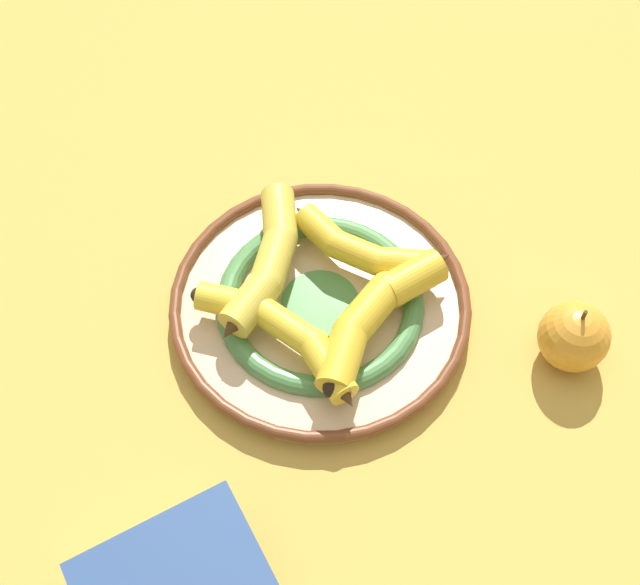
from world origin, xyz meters
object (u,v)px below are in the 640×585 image
object	(u,v)px
banana_a	(356,247)
banana_b	(377,311)
apple	(574,337)
banana_c	(283,333)
banana_d	(267,262)
decorative_bowl	(320,303)

from	to	relation	value
banana_a	banana_b	bearing A→B (deg)	-49.49
banana_b	apple	distance (m)	0.20
banana_b	banana_c	xyz separation A→B (m)	(0.01, -0.10, -0.00)
banana_a	banana_c	xyz separation A→B (m)	(0.10, -0.09, -0.00)
banana_d	apple	bearing A→B (deg)	-91.34
banana_b	apple	world-z (taller)	apple
decorative_bowl	banana_c	xyz separation A→B (m)	(0.05, -0.04, 0.03)
decorative_bowl	banana_d	distance (m)	0.07
decorative_bowl	banana_a	distance (m)	0.07
banana_a	banana_d	xyz separation A→B (m)	(0.01, -0.10, 0.00)
decorative_bowl	apple	xyz separation A→B (m)	(0.08, 0.25, 0.02)
banana_d	apple	world-z (taller)	apple
banana_b	apple	xyz separation A→B (m)	(0.04, 0.20, -0.01)
banana_c	apple	world-z (taller)	apple
banana_b	banana_d	size ratio (longest dim) A/B	0.84
decorative_bowl	banana_a	size ratio (longest dim) A/B	2.19
banana_a	banana_b	distance (m)	0.08
decorative_bowl	banana_b	distance (m)	0.07
apple	decorative_bowl	bearing A→B (deg)	-107.89
decorative_bowl	banana_d	world-z (taller)	banana_d
banana_d	apple	size ratio (longest dim) A/B	2.30
decorative_bowl	banana_b	xyz separation A→B (m)	(0.04, 0.05, 0.03)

